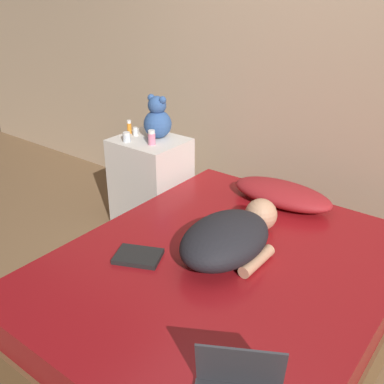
% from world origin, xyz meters
% --- Properties ---
extents(ground_plane, '(12.00, 12.00, 0.00)m').
position_xyz_m(ground_plane, '(0.00, 0.00, 0.00)').
color(ground_plane, brown).
extents(wall_back, '(8.00, 0.06, 2.60)m').
position_xyz_m(wall_back, '(0.00, 1.21, 1.30)').
color(wall_back, tan).
rests_on(wall_back, ground_plane).
extents(bed, '(1.51, 1.87, 0.43)m').
position_xyz_m(bed, '(0.00, 0.00, 0.21)').
color(bed, brown).
rests_on(bed, ground_plane).
extents(nightstand, '(0.49, 0.41, 0.66)m').
position_xyz_m(nightstand, '(-1.06, 0.64, 0.33)').
color(nightstand, silver).
rests_on(nightstand, ground_plane).
extents(pillow, '(0.63, 0.30, 0.13)m').
position_xyz_m(pillow, '(-0.07, 0.74, 0.49)').
color(pillow, maroon).
rests_on(pillow, bed).
extents(person_lying, '(0.38, 0.71, 0.20)m').
position_xyz_m(person_lying, '(-0.02, 0.08, 0.53)').
color(person_lying, black).
rests_on(person_lying, bed).
extents(teddy_bear, '(0.20, 0.20, 0.30)m').
position_xyz_m(teddy_bear, '(-1.04, 0.71, 0.79)').
color(teddy_bear, '#335693').
rests_on(teddy_bear, nightstand).
extents(bottle_white, '(0.04, 0.04, 0.06)m').
position_xyz_m(bottle_white, '(-1.19, 0.65, 0.69)').
color(bottle_white, white).
rests_on(bottle_white, nightstand).
extents(bottle_orange, '(0.03, 0.03, 0.10)m').
position_xyz_m(bottle_orange, '(-1.26, 0.66, 0.71)').
color(bottle_orange, orange).
rests_on(bottle_orange, nightstand).
extents(bottle_pink, '(0.05, 0.05, 0.10)m').
position_xyz_m(bottle_pink, '(-0.97, 0.57, 0.71)').
color(bottle_pink, pink).
rests_on(bottle_pink, nightstand).
extents(bottle_clear, '(0.05, 0.05, 0.06)m').
position_xyz_m(bottle_clear, '(-1.15, 0.52, 0.69)').
color(bottle_clear, silver).
rests_on(bottle_clear, nightstand).
extents(book, '(0.27, 0.24, 0.02)m').
position_xyz_m(book, '(-0.35, -0.23, 0.44)').
color(book, black).
rests_on(book, bed).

